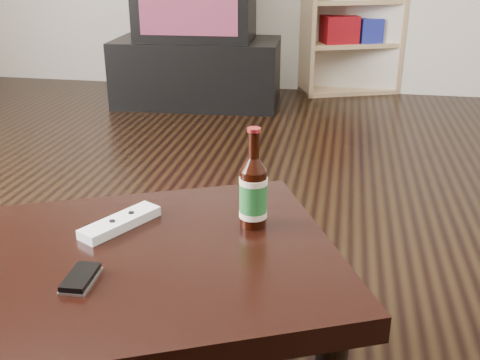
% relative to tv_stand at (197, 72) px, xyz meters
% --- Properties ---
extents(floor, '(5.00, 6.00, 0.01)m').
position_rel_tv_stand_xyz_m(floor, '(0.45, -2.46, -0.22)').
color(floor, black).
rests_on(floor, ground).
extents(tv_stand, '(1.11, 0.60, 0.43)m').
position_rel_tv_stand_xyz_m(tv_stand, '(0.00, 0.00, 0.00)').
color(tv_stand, black).
rests_on(tv_stand, floor).
extents(coffee_table, '(1.24, 1.01, 0.40)m').
position_rel_tv_stand_xyz_m(coffee_table, '(0.46, -2.76, 0.13)').
color(coffee_table, black).
rests_on(coffee_table, floor).
extents(beer_bottle, '(0.07, 0.07, 0.23)m').
position_rel_tv_stand_xyz_m(beer_bottle, '(0.79, -2.53, 0.27)').
color(beer_bottle, black).
rests_on(beer_bottle, coffee_table).
extents(phone, '(0.06, 0.10, 0.02)m').
position_rel_tv_stand_xyz_m(phone, '(0.52, -2.82, 0.19)').
color(phone, silver).
rests_on(phone, coffee_table).
extents(remote, '(0.14, 0.20, 0.02)m').
position_rel_tv_stand_xyz_m(remote, '(0.50, -2.59, 0.20)').
color(remote, silver).
rests_on(remote, coffee_table).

